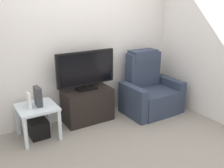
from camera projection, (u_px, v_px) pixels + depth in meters
name	position (u px, v px, depth m)	size (l,w,h in m)	color
ground_plane	(112.00, 144.00, 3.57)	(6.40, 6.40, 0.00)	gray
wall_back	(75.00, 41.00, 4.08)	(6.40, 0.06, 2.60)	silver
wall_side	(212.00, 41.00, 4.10)	(0.06, 4.48, 2.60)	silver
tv_stand	(88.00, 105.00, 4.21)	(0.79, 0.42, 0.55)	black
television	(86.00, 70.00, 4.03)	(0.98, 0.20, 0.62)	black
recliner_armchair	(149.00, 91.00, 4.56)	(0.98, 0.78, 1.08)	#2D384C
side_table	(37.00, 111.00, 3.65)	(0.54, 0.54, 0.49)	silver
subwoofer_box	(39.00, 129.00, 3.74)	(0.26, 0.26, 0.26)	black
book_upright	(29.00, 101.00, 3.52)	(0.03, 0.12, 0.23)	white
game_console	(38.00, 96.00, 3.60)	(0.07, 0.20, 0.28)	#333338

